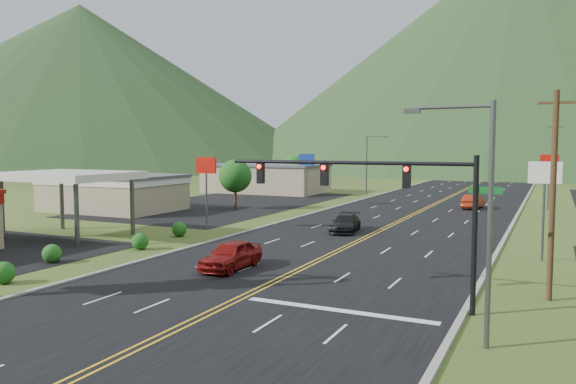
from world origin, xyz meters
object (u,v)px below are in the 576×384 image
at_px(car_dark_mid, 345,224).
at_px(traffic_signal, 385,191).
at_px(gas_canopy, 68,177).
at_px(car_red_far, 473,202).
at_px(streetlight_east, 481,207).
at_px(car_red_near, 231,256).
at_px(streetlight_west, 369,161).

bearing_deg(car_dark_mid, traffic_signal, -74.69).
xyz_separation_m(gas_canopy, car_red_far, (27.02, 35.43, -4.06)).
xyz_separation_m(streetlight_east, car_red_near, (-14.95, 7.22, -4.33)).
bearing_deg(car_red_far, traffic_signal, 97.44).
bearing_deg(streetlight_west, traffic_signal, -72.03).
bearing_deg(streetlight_west, gas_canopy, -102.13).
xyz_separation_m(traffic_signal, streetlight_east, (4.70, -4.00, -0.15)).
bearing_deg(car_dark_mid, gas_canopy, -157.40).
relative_size(streetlight_east, car_red_near, 1.80).
bearing_deg(streetlight_west, car_red_near, -81.47).
bearing_deg(car_red_near, car_dark_mid, 85.59).
height_order(gas_canopy, car_red_far, gas_canopy).
bearing_deg(streetlight_west, streetlight_east, -69.14).
height_order(streetlight_east, car_dark_mid, streetlight_east).
bearing_deg(car_dark_mid, streetlight_east, -69.19).
height_order(streetlight_east, streetlight_west, same).
relative_size(traffic_signal, streetlight_east, 1.46).
relative_size(car_red_near, car_red_far, 1.01).
xyz_separation_m(car_dark_mid, car_red_far, (7.52, 23.48, 0.07)).
bearing_deg(gas_canopy, streetlight_east, -19.88).
bearing_deg(streetlight_east, traffic_signal, 139.61).
xyz_separation_m(streetlight_east, gas_canopy, (-33.18, 12.00, -0.31)).
bearing_deg(streetlight_east, car_dark_mid, 119.71).
height_order(streetlight_west, car_dark_mid, streetlight_west).
relative_size(gas_canopy, car_red_far, 2.03).
relative_size(streetlight_east, gas_canopy, 0.90).
height_order(streetlight_east, gas_canopy, streetlight_east).
relative_size(streetlight_west, gas_canopy, 0.90).
height_order(traffic_signal, streetlight_west, streetlight_west).
height_order(streetlight_west, car_red_near, streetlight_west).
distance_m(streetlight_east, car_red_far, 48.03).
bearing_deg(car_red_near, streetlight_east, -25.83).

